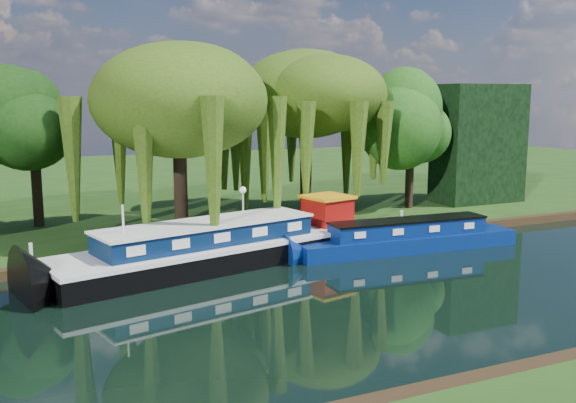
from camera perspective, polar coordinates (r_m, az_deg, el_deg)
name	(u,v)px	position (r m, az deg, el deg)	size (l,w,h in m)	color
ground	(329,302)	(24.55, 3.64, -8.86)	(120.00, 120.00, 0.00)	black
far_bank	(141,184)	(56.14, -12.91, 1.52)	(120.00, 52.00, 0.45)	#1F3A10
dutch_barge	(227,246)	(29.76, -5.46, -3.94)	(16.59, 7.16, 3.42)	black
narrowboat	(408,238)	(32.77, 10.62, -3.23)	(11.88, 2.68, 1.72)	navy
red_dinghy	(117,274)	(29.09, -14.99, -6.25)	(1.95, 2.73, 0.57)	maroon
willow_left	(178,103)	(33.17, -9.73, 8.64)	(7.90, 7.90, 9.46)	black
willow_right	(306,106)	(38.63, 1.62, 8.53)	(7.49, 7.49, 9.12)	black
tree_far_mid	(33,126)	(38.10, -21.73, 6.27)	(4.96, 4.96, 8.11)	black
tree_far_right	(411,126)	(42.17, 10.89, 6.62)	(4.72, 4.72, 7.73)	black
conifer_hedge	(478,144)	(45.89, 16.57, 4.96)	(6.00, 3.00, 8.00)	black
lamppost	(243,198)	(33.53, -4.03, 0.34)	(0.36, 0.36, 2.56)	silver
mooring_posts	(239,235)	(31.53, -4.36, -2.97)	(19.16, 0.16, 1.00)	silver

